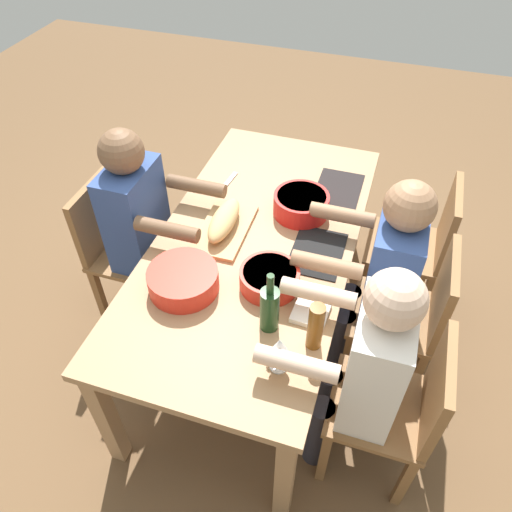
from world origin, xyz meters
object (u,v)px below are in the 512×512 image
Objects in this scene: serving_bowl_salad at (269,277)px; napkin_stack at (311,313)px; beer_bottle at (315,327)px; diner_near_left at (364,365)px; chair_near_right at (421,244)px; chair_near_center at (412,313)px; diner_far_center at (144,221)px; diner_near_center at (381,273)px; bread_loaf at (224,220)px; chair_near_left at (401,406)px; cutting_board at (224,229)px; wine_bottle at (270,308)px; dining_table at (256,252)px; wine_glass at (280,348)px; serving_bowl_pasta at (183,279)px; serving_bowl_greens at (301,203)px; chair_far_center at (120,245)px.

serving_bowl_salad reaches higher than napkin_stack.
beer_bottle reaches higher than napkin_stack.
diner_near_left is 0.25m from beer_bottle.
napkin_stack is (-0.86, 0.43, 0.27)m from chair_near_right.
diner_far_center is (-0.00, 1.37, 0.21)m from chair_near_center.
chair_near_right is (0.50, -0.18, -0.21)m from diner_near_center.
diner_near_center is 3.75× the size of bread_loaf.
chair_near_center is 0.50m from chair_near_left.
chair_near_center is 2.12× the size of cutting_board.
bread_loaf is (0.01, 0.94, 0.32)m from chair_near_center.
diner_near_center is 4.14× the size of wine_bottle.
chair_near_center is at bearing -90.00° from dining_table.
napkin_stack is (-0.10, -0.20, -0.04)m from serving_bowl_salad.
chair_near_left reaches higher than serving_bowl_salad.
serving_bowl_salad is 1.16× the size of beer_bottle.
diner_near_center and diner_far_center have the same top height.
diner_far_center is at bearing 59.62° from wine_bottle.
diner_near_center is 0.44m from napkin_stack.
diner_far_center is 0.44m from bread_loaf.
cutting_board is at bearing 0.00° from bread_loaf.
diner_near_left is at bearing -130.36° from dining_table.
chair_near_left is at bearing -74.76° from wine_glass.
diner_far_center is 5.45× the size of beer_bottle.
wine_glass reaches higher than chair_near_right.
chair_near_left is 2.85× the size of serving_bowl_pasta.
wine_bottle is at bearing 129.24° from chair_near_center.
diner_near_left is at bearing 90.00° from chair_near_left.
serving_bowl_greens is at bearing 30.28° from diner_near_left.
napkin_stack is (-0.36, 0.24, 0.05)m from diner_near_center.
diner_near_center is at bearing -21.92° from beer_bottle.
chair_near_left is at bearing -97.00° from serving_bowl_pasta.
chair_near_center is at bearing -50.76° from wine_bottle.
chair_near_center is at bearing -90.76° from bread_loaf.
diner_near_left is 4.02× the size of serving_bowl_pasta.
chair_far_center reaches higher than serving_bowl_salad.
diner_far_center is 0.79m from serving_bowl_greens.
chair_far_center is at bearing 91.16° from bread_loaf.
bread_loaf is at bearing 89.24° from chair_near_center.
wine_bottle is (-0.47, -0.98, 0.37)m from chair_far_center.
beer_bottle is 1.57× the size of napkin_stack.
diner_near_left is 3.00× the size of cutting_board.
diner_near_center is 0.56m from beer_bottle.
chair_near_center is at bearing -90.76° from cutting_board.
diner_near_center is 4.70× the size of serving_bowl_salad.
chair_near_left is at bearing -93.64° from wine_bottle.
wine_bottle is at bearing 27.34° from wine_glass.
serving_bowl_pasta is at bearing 152.77° from dining_table.
napkin_stack is at bearing 153.62° from chair_near_right.
diner_near_left is at bearing 180.00° from diner_near_center.
bread_loaf reaches higher than serving_bowl_pasta.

